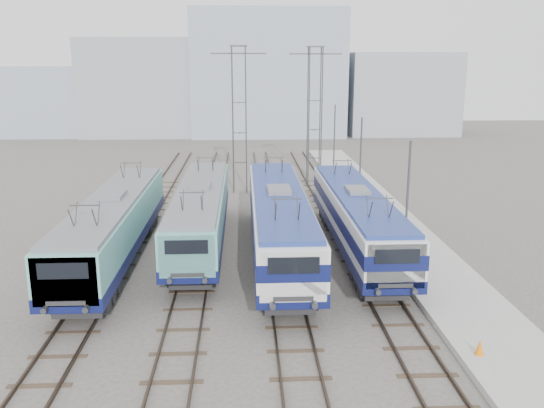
{
  "coord_description": "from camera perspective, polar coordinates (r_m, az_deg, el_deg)",
  "views": [
    {
      "loc": [
        0.35,
        -25.96,
        10.83
      ],
      "look_at": [
        1.97,
        7.0,
        2.6
      ],
      "focal_mm": 38.0,
      "sensor_mm": 36.0,
      "label": 1
    }
  ],
  "objects": [
    {
      "name": "mast_mid",
      "position": [
        41.46,
        8.73,
        3.66
      ],
      "size": [
        0.12,
        0.12,
        7.0
      ],
      "primitive_type": "cylinder",
      "color": "#3F4247",
      "rests_on": "ground"
    },
    {
      "name": "safety_cone",
      "position": [
        23.09,
        19.89,
        -13.21
      ],
      "size": [
        0.33,
        0.33,
        0.59
      ],
      "primitive_type": "cone",
      "color": "orange",
      "rests_on": "platform"
    },
    {
      "name": "building_far_west",
      "position": [
        93.24,
        -22.12,
        9.41
      ],
      "size": [
        14.0,
        10.0,
        10.0
      ],
      "primitive_type": "cube",
      "color": "#919FB3",
      "rests_on": "ground"
    },
    {
      "name": "ground",
      "position": [
        28.13,
        -3.35,
        -8.66
      ],
      "size": [
        160.0,
        160.0,
        0.0
      ],
      "primitive_type": "plane",
      "color": "#514C47"
    },
    {
      "name": "mast_rear",
      "position": [
        53.12,
        6.18,
        5.99
      ],
      "size": [
        0.12,
        0.12,
        7.0
      ],
      "primitive_type": "cylinder",
      "color": "#3F4247",
      "rests_on": "ground"
    },
    {
      "name": "locomotive_center_left",
      "position": [
        34.2,
        -7.08,
        -0.72
      ],
      "size": [
        2.79,
        17.63,
        3.32
      ],
      "color": "#0D1246",
      "rests_on": "ground"
    },
    {
      "name": "mast_front",
      "position": [
        30.06,
        13.2,
        -0.49
      ],
      "size": [
        0.12,
        0.12,
        7.0
      ],
      "primitive_type": "cylinder",
      "color": "#3F4247",
      "rests_on": "ground"
    },
    {
      "name": "building_west",
      "position": [
        89.21,
        -12.3,
        11.23
      ],
      "size": [
        18.0,
        12.0,
        14.0
      ],
      "primitive_type": "cube",
      "color": "#9096A0",
      "rests_on": "ground"
    },
    {
      "name": "catenary_tower_east",
      "position": [
        50.51,
        4.24,
        9.21
      ],
      "size": [
        4.5,
        1.2,
        12.0
      ],
      "color": "#3F4247",
      "rests_on": "ground"
    },
    {
      "name": "building_east",
      "position": [
        91.22,
        12.44,
        10.65
      ],
      "size": [
        16.0,
        12.0,
        12.0
      ],
      "primitive_type": "cube",
      "color": "#9096A0",
      "rests_on": "ground"
    },
    {
      "name": "building_center",
      "position": [
        88.06,
        -0.45,
        12.81
      ],
      "size": [
        22.0,
        14.0,
        18.0
      ],
      "primitive_type": "cube",
      "color": "#919FB3",
      "rests_on": "ground"
    },
    {
      "name": "locomotive_center_right",
      "position": [
        31.75,
        0.72,
        -1.39
      ],
      "size": [
        2.99,
        18.9,
        3.55
      ],
      "color": "#0D1246",
      "rests_on": "ground"
    },
    {
      "name": "locomotive_far_left",
      "position": [
        32.26,
        -15.43,
        -1.93
      ],
      "size": [
        2.87,
        18.13,
        3.41
      ],
      "color": "#0D1246",
      "rests_on": "ground"
    },
    {
      "name": "platform",
      "position": [
        36.94,
        12.8,
        -3.16
      ],
      "size": [
        4.0,
        70.0,
        0.3
      ],
      "primitive_type": "cube",
      "color": "#9E9E99",
      "rests_on": "ground"
    },
    {
      "name": "locomotive_far_right",
      "position": [
        33.12,
        8.43,
        -1.15
      ],
      "size": [
        2.8,
        17.69,
        3.33
      ],
      "color": "#0D1246",
      "rests_on": "ground"
    },
    {
      "name": "catenary_tower_west",
      "position": [
        48.15,
        -3.26,
        8.99
      ],
      "size": [
        4.5,
        1.2,
        12.0
      ],
      "color": "#3F4247",
      "rests_on": "ground"
    }
  ]
}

